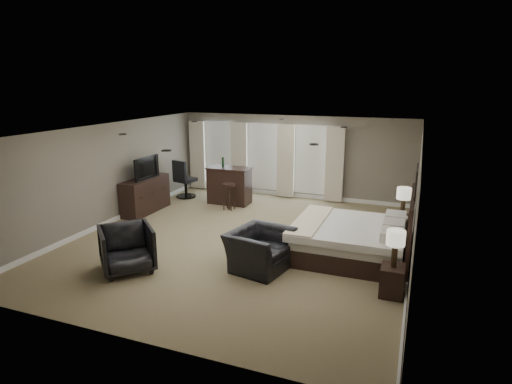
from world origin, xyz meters
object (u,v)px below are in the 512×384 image
(tv, at_px, (144,176))
(dresser, at_px, (145,195))
(armchair_near, at_px, (260,243))
(desk_chair, at_px, (186,179))
(bed, at_px, (354,224))
(armchair_far, at_px, (127,247))
(bar_stool_left, at_px, (236,187))
(lamp_near, at_px, (395,249))
(bar_counter, at_px, (230,185))
(nightstand_near, at_px, (392,281))
(bar_stool_right, at_px, (229,197))
(lamp_far, at_px, (403,202))
(nightstand_far, at_px, (401,228))

(tv, bearing_deg, dresser, 0.00)
(armchair_near, distance_m, desk_chair, 5.86)
(bed, height_order, armchair_far, bed)
(tv, xyz_separation_m, bar_stool_left, (1.75, 2.40, -0.71))
(tv, distance_m, desk_chair, 1.86)
(tv, xyz_separation_m, armchair_near, (4.38, -2.39, -0.52))
(lamp_near, distance_m, bar_counter, 6.61)
(bed, xyz_separation_m, desk_chair, (-5.76, 2.94, -0.12))
(armchair_near, bearing_deg, nightstand_near, -82.68)
(bar_counter, bearing_deg, bed, -34.10)
(nightstand_near, height_order, armchair_near, armchair_near)
(bar_stool_right, bearing_deg, tv, -154.31)
(tv, bearing_deg, desk_chair, -8.65)
(nightstand_near, distance_m, lamp_far, 2.97)
(armchair_near, relative_size, bar_stool_right, 1.56)
(lamp_far, xyz_separation_m, tv, (-6.92, -0.29, 0.13))
(bar_stool_right, bearing_deg, nightstand_far, -8.75)
(lamp_near, xyz_separation_m, armchair_near, (-2.54, 0.21, -0.33))
(dresser, bearing_deg, tv, 0.00)
(lamp_near, height_order, tv, lamp_near)
(dresser, relative_size, bar_counter, 1.31)
(bar_stool_left, distance_m, bar_stool_right, 1.43)
(lamp_near, xyz_separation_m, bar_stool_left, (-5.17, 5.01, -0.52))
(nightstand_far, bearing_deg, dresser, -177.58)
(nightstand_far, xyz_separation_m, armchair_near, (-2.54, -2.69, 0.24))
(dresser, xyz_separation_m, bar_stool_left, (1.75, 2.40, -0.15))
(bar_stool_left, bearing_deg, bed, -39.71)
(bed, bearing_deg, armchair_near, -143.24)
(lamp_far, bearing_deg, bar_stool_right, 171.25)
(nightstand_near, relative_size, dresser, 0.32)
(bed, height_order, dresser, bed)
(tv, bearing_deg, bar_stool_left, -36.05)
(nightstand_far, relative_size, armchair_near, 0.48)
(bar_stool_left, bearing_deg, bar_stool_right, -74.03)
(nightstand_far, distance_m, bar_stool_left, 5.59)
(desk_chair, bearing_deg, bar_stool_left, -142.96)
(lamp_near, xyz_separation_m, tv, (-6.92, 2.61, 0.19))
(bed, bearing_deg, desk_chair, 152.92)
(nightstand_near, xyz_separation_m, bar_stool_right, (-4.78, 3.64, 0.12))
(nightstand_far, height_order, desk_chair, desk_chair)
(dresser, height_order, desk_chair, desk_chair)
(bed, relative_size, lamp_far, 3.40)
(nightstand_far, height_order, bar_counter, bar_counter)
(bar_stool_left, relative_size, desk_chair, 0.55)
(lamp_near, height_order, desk_chair, desk_chair)
(lamp_far, relative_size, dresser, 0.40)
(bar_counter, relative_size, bar_stool_left, 1.91)
(nightstand_far, relative_size, dresser, 0.34)
(lamp_far, xyz_separation_m, desk_chair, (-6.65, 1.49, -0.31))
(tv, distance_m, armchair_far, 4.00)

